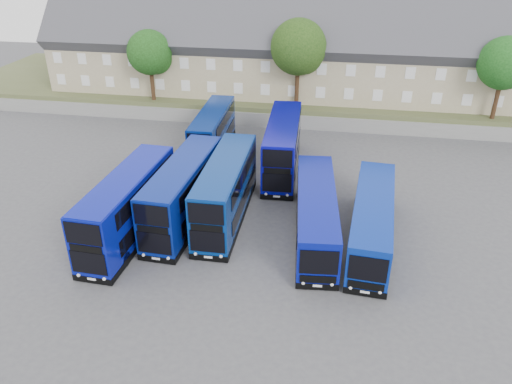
# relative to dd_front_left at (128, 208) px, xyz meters

# --- Properties ---
(ground) EXTENTS (120.00, 120.00, 0.00)m
(ground) POSITION_rel_dd_front_left_xyz_m (7.07, -1.13, -2.22)
(ground) COLOR #47464B
(ground) RESTS_ON ground
(retaining_wall) EXTENTS (70.00, 0.40, 1.50)m
(retaining_wall) POSITION_rel_dd_front_left_xyz_m (7.07, 22.87, -1.47)
(retaining_wall) COLOR slate
(retaining_wall) RESTS_ON ground
(earth_bank) EXTENTS (80.00, 20.00, 2.00)m
(earth_bank) POSITION_rel_dd_front_left_xyz_m (7.07, 32.87, -1.22)
(earth_bank) COLOR #4F5731
(earth_bank) RESTS_ON ground
(terrace_row) EXTENTS (60.00, 10.40, 11.20)m
(terrace_row) POSITION_rel_dd_front_left_xyz_m (10.07, 28.87, 4.38)
(terrace_row) COLOR tan
(terrace_row) RESTS_ON earth_bank
(dd_front_left) EXTENTS (3.09, 11.46, 4.52)m
(dd_front_left) POSITION_rel_dd_front_left_xyz_m (0.00, 0.00, 0.00)
(dd_front_left) COLOR #08139A
(dd_front_left) RESTS_ON ground
(dd_front_mid) EXTENTS (3.11, 11.41, 4.49)m
(dd_front_mid) POSITION_rel_dd_front_left_xyz_m (3.13, 2.65, -0.01)
(dd_front_mid) COLOR navy
(dd_front_mid) RESTS_ON ground
(dd_front_right) EXTENTS (2.73, 11.38, 4.51)m
(dd_front_right) POSITION_rel_dd_front_left_xyz_m (6.08, 3.41, -0.00)
(dd_front_right) COLOR navy
(dd_front_right) RESTS_ON ground
(dd_rear_left) EXTENTS (2.67, 10.39, 4.10)m
(dd_rear_left) POSITION_rel_dd_front_left_xyz_m (2.14, 14.98, -0.21)
(dd_rear_left) COLOR navy
(dd_rear_left) RESTS_ON ground
(dd_rear_right) EXTENTS (3.18, 11.56, 4.55)m
(dd_rear_right) POSITION_rel_dd_front_left_xyz_m (9.11, 12.31, 0.02)
(dd_rear_right) COLOR #080895
(dd_rear_right) RESTS_ON ground
(coach_east_a) EXTENTS (3.74, 12.54, 3.38)m
(coach_east_a) POSITION_rel_dd_front_left_xyz_m (12.71, 2.19, -0.56)
(coach_east_a) COLOR #07128F
(coach_east_a) RESTS_ON ground
(coach_east_b) EXTENTS (3.46, 12.28, 3.32)m
(coach_east_b) POSITION_rel_dd_front_left_xyz_m (16.51, 1.99, -0.59)
(coach_east_b) COLOR #082695
(coach_east_b) RESTS_ON ground
(tree_west) EXTENTS (4.80, 4.80, 7.65)m
(tree_west) POSITION_rel_dd_front_left_xyz_m (-6.79, 23.97, 4.83)
(tree_west) COLOR #382314
(tree_west) RESTS_ON earth_bank
(tree_mid) EXTENTS (5.76, 5.76, 9.18)m
(tree_mid) POSITION_rel_dd_front_left_xyz_m (9.21, 24.47, 5.85)
(tree_mid) COLOR #382314
(tree_mid) RESTS_ON earth_bank
(tree_east) EXTENTS (5.12, 5.12, 8.16)m
(tree_east) POSITION_rel_dd_front_left_xyz_m (29.21, 23.97, 5.17)
(tree_east) COLOR #382314
(tree_east) RESTS_ON earth_bank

